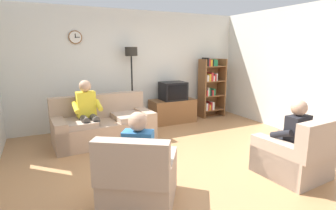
# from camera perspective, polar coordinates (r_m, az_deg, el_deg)

# --- Properties ---
(ground_plane) EXTENTS (12.00, 12.00, 0.00)m
(ground_plane) POSITION_cam_1_polar(r_m,az_deg,el_deg) (4.45, 4.58, -11.95)
(ground_plane) COLOR #B27F51
(back_wall_assembly) EXTENTS (6.20, 0.17, 2.70)m
(back_wall_assembly) POSITION_cam_1_polar(r_m,az_deg,el_deg) (6.51, -7.41, 7.90)
(back_wall_assembly) COLOR silver
(back_wall_assembly) RESTS_ON ground_plane
(right_wall) EXTENTS (0.12, 5.80, 2.70)m
(right_wall) POSITION_cam_1_polar(r_m,az_deg,el_deg) (6.08, 28.80, 6.25)
(right_wall) COLOR silver
(right_wall) RESTS_ON ground_plane
(couch) EXTENTS (1.95, 0.98, 0.90)m
(couch) POSITION_cam_1_polar(r_m,az_deg,el_deg) (5.40, -13.66, -4.38)
(couch) COLOR tan
(couch) RESTS_ON ground_plane
(tv_stand) EXTENTS (1.10, 0.56, 0.57)m
(tv_stand) POSITION_cam_1_polar(r_m,az_deg,el_deg) (6.63, 0.99, -1.25)
(tv_stand) COLOR brown
(tv_stand) RESTS_ON ground_plane
(tv) EXTENTS (0.60, 0.49, 0.44)m
(tv) POSITION_cam_1_polar(r_m,az_deg,el_deg) (6.51, 1.10, 3.06)
(tv) COLOR black
(tv) RESTS_ON tv_stand
(bookshelf) EXTENTS (0.68, 0.36, 1.59)m
(bookshelf) POSITION_cam_1_polar(r_m,az_deg,el_deg) (7.18, 9.09, 4.02)
(bookshelf) COLOR brown
(bookshelf) RESTS_ON ground_plane
(floor_lamp) EXTENTS (0.28, 0.28, 1.85)m
(floor_lamp) POSITION_cam_1_polar(r_m,az_deg,el_deg) (6.16, -7.88, 8.59)
(floor_lamp) COLOR black
(floor_lamp) RESTS_ON ground_plane
(armchair_near_window) EXTENTS (1.15, 1.18, 0.90)m
(armchair_near_window) POSITION_cam_1_polar(r_m,az_deg,el_deg) (3.23, -6.24, -15.97)
(armchair_near_window) COLOR tan
(armchair_near_window) RESTS_ON ground_plane
(armchair_near_bookshelf) EXTENTS (0.86, 0.93, 0.90)m
(armchair_near_bookshelf) POSITION_cam_1_polar(r_m,az_deg,el_deg) (4.26, 25.61, -10.07)
(armchair_near_bookshelf) COLOR tan
(armchair_near_bookshelf) RESTS_ON ground_plane
(person_on_couch) EXTENTS (0.53, 0.55, 1.24)m
(person_on_couch) POSITION_cam_1_polar(r_m,az_deg,el_deg) (5.14, -16.97, -0.94)
(person_on_couch) COLOR yellow
(person_on_couch) RESTS_ON ground_plane
(person_in_left_armchair) EXTENTS (0.61, 0.64, 1.12)m
(person_in_left_armchair) POSITION_cam_1_polar(r_m,az_deg,el_deg) (3.18, -5.99, -10.20)
(person_in_left_armchair) COLOR #3372B2
(person_in_left_armchair) RESTS_ON ground_plane
(person_in_right_armchair) EXTENTS (0.53, 0.56, 1.12)m
(person_in_right_armchair) POSITION_cam_1_polar(r_m,az_deg,el_deg) (4.20, 25.00, -5.73)
(person_in_right_armchair) COLOR black
(person_in_right_armchair) RESTS_ON ground_plane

